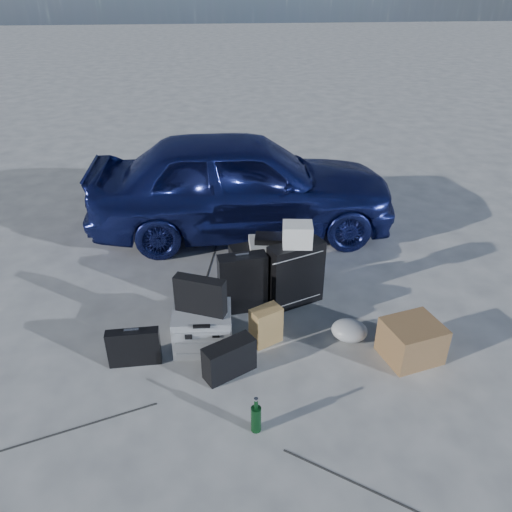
{
  "coord_description": "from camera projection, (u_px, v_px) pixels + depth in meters",
  "views": [
    {
      "loc": [
        -0.16,
        -3.01,
        2.88
      ],
      "look_at": [
        0.2,
        0.85,
        0.63
      ],
      "focal_mm": 35.0,
      "sensor_mm": 36.0,
      "label": 1
    }
  ],
  "objects": [
    {
      "name": "green_bottle",
      "position": [
        256.0,
        415.0,
        3.51
      ],
      "size": [
        0.1,
        0.1,
        0.3
      ],
      "primitive_type": "cylinder",
      "rotation": [
        0.0,
        0.0,
        0.34
      ],
      "color": "black",
      "rests_on": "ground"
    },
    {
      "name": "cardboard_box",
      "position": [
        412.0,
        341.0,
        4.18
      ],
      "size": [
        0.53,
        0.49,
        0.34
      ],
      "primitive_type": "cube",
      "rotation": [
        0.0,
        0.0,
        0.25
      ],
      "color": "brown",
      "rests_on": "ground"
    },
    {
      "name": "car",
      "position": [
        242.0,
        183.0,
        6.03
      ],
      "size": [
        3.67,
        1.51,
        1.25
      ],
      "primitive_type": "imported",
      "rotation": [
        0.0,
        0.0,
        1.56
      ],
      "color": "navy",
      "rests_on": "ground"
    },
    {
      "name": "suitcase_right",
      "position": [
        296.0,
        274.0,
        4.79
      ],
      "size": [
        0.58,
        0.39,
        0.65
      ],
      "primitive_type": "cube",
      "rotation": [
        0.0,
        0.0,
        0.39
      ],
      "color": "black",
      "rests_on": "ground"
    },
    {
      "name": "flat_box_white",
      "position": [
        271.0,
        244.0,
        5.09
      ],
      "size": [
        0.43,
        0.32,
        0.08
      ],
      "primitive_type": "cube",
      "rotation": [
        0.0,
        0.0,
        -0.0
      ],
      "color": "silver",
      "rests_on": "duffel_bag"
    },
    {
      "name": "pelican_case",
      "position": [
        203.0,
        328.0,
        4.31
      ],
      "size": [
        0.51,
        0.43,
        0.36
      ],
      "primitive_type": "cube",
      "rotation": [
        0.0,
        0.0,
        -0.04
      ],
      "color": "gray",
      "rests_on": "ground"
    },
    {
      "name": "duffel_bag",
      "position": [
        270.0,
        263.0,
        5.22
      ],
      "size": [
        0.86,
        0.52,
        0.4
      ],
      "primitive_type": "cube",
      "rotation": [
        0.0,
        0.0,
        0.24
      ],
      "color": "black",
      "rests_on": "ground"
    },
    {
      "name": "briefcase",
      "position": [
        134.0,
        347.0,
        4.11
      ],
      "size": [
        0.43,
        0.11,
        0.33
      ],
      "primitive_type": "cube",
      "rotation": [
        0.0,
        0.0,
        0.04
      ],
      "color": "black",
      "rests_on": "ground"
    },
    {
      "name": "ground",
      "position": [
        241.0,
        377.0,
        4.05
      ],
      "size": [
        60.0,
        60.0,
        0.0
      ],
      "primitive_type": "plane",
      "color": "silver",
      "rests_on": "ground"
    },
    {
      "name": "white_carton",
      "position": [
        297.0,
        235.0,
        4.57
      ],
      "size": [
        0.29,
        0.25,
        0.21
      ],
      "primitive_type": "cube",
      "rotation": [
        0.0,
        0.0,
        -0.12
      ],
      "color": "silver",
      "rests_on": "suitcase_right"
    },
    {
      "name": "suitcase_left",
      "position": [
        243.0,
        283.0,
        4.71
      ],
      "size": [
        0.47,
        0.23,
        0.59
      ],
      "primitive_type": "cube",
      "rotation": [
        0.0,
        0.0,
        0.14
      ],
      "color": "black",
      "rests_on": "ground"
    },
    {
      "name": "plastic_bag",
      "position": [
        349.0,
        330.0,
        4.43
      ],
      "size": [
        0.39,
        0.36,
        0.18
      ],
      "primitive_type": "ellipsoid",
      "rotation": [
        0.0,
        0.0,
        -0.33
      ],
      "color": "silver",
      "rests_on": "ground"
    },
    {
      "name": "laptop_bag",
      "position": [
        200.0,
        295.0,
        4.14
      ],
      "size": [
        0.44,
        0.27,
        0.33
      ],
      "primitive_type": "cube",
      "rotation": [
        0.0,
        0.0,
        -0.4
      ],
      "color": "black",
      "rests_on": "pelican_case"
    },
    {
      "name": "messenger_bag",
      "position": [
        229.0,
        359.0,
        4.01
      ],
      "size": [
        0.45,
        0.35,
        0.3
      ],
      "primitive_type": "cube",
      "rotation": [
        0.0,
        0.0,
        0.51
      ],
      "color": "black",
      "rests_on": "ground"
    },
    {
      "name": "kraft_bag",
      "position": [
        266.0,
        325.0,
        4.35
      ],
      "size": [
        0.31,
        0.26,
        0.35
      ],
      "primitive_type": "cube",
      "rotation": [
        0.0,
        0.0,
        0.49
      ],
      "color": "tan",
      "rests_on": "ground"
    },
    {
      "name": "flat_box_black",
      "position": [
        269.0,
        238.0,
        5.05
      ],
      "size": [
        0.31,
        0.24,
        0.06
      ],
      "primitive_type": "cube",
      "rotation": [
        0.0,
        0.0,
        -0.16
      ],
      "color": "black",
      "rests_on": "flat_box_white"
    }
  ]
}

